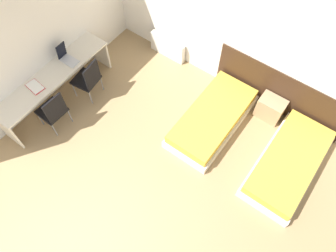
% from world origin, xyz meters
% --- Properties ---
extents(ground_plane, '(20.00, 20.00, 0.00)m').
position_xyz_m(ground_plane, '(0.00, 0.00, 0.00)').
color(ground_plane, '#9E7F56').
extents(wall_back, '(6.18, 0.05, 2.70)m').
position_xyz_m(wall_back, '(0.00, 4.14, 1.35)').
color(wall_back, white).
rests_on(wall_back, ground_plane).
extents(wall_left, '(0.05, 5.12, 2.70)m').
position_xyz_m(wall_left, '(-2.61, 2.06, 1.35)').
color(wall_left, white).
rests_on(wall_left, ground_plane).
extents(headboard_panel, '(2.62, 0.03, 1.01)m').
position_xyz_m(headboard_panel, '(1.24, 4.11, 0.51)').
color(headboard_panel, '#382316').
rests_on(headboard_panel, ground_plane).
extents(bed_near_window, '(0.94, 1.98, 0.38)m').
position_xyz_m(bed_near_window, '(0.45, 3.08, 0.18)').
color(bed_near_window, beige).
rests_on(bed_near_window, ground_plane).
extents(bed_near_door, '(0.94, 1.98, 0.38)m').
position_xyz_m(bed_near_door, '(2.03, 3.08, 0.18)').
color(bed_near_door, beige).
rests_on(bed_near_door, ground_plane).
extents(nightstand, '(0.49, 0.34, 0.48)m').
position_xyz_m(nightstand, '(1.24, 3.90, 0.24)').
color(nightstand, tan).
rests_on(nightstand, ground_plane).
extents(radiator, '(0.84, 0.12, 0.48)m').
position_xyz_m(radiator, '(-1.30, 4.02, 0.24)').
color(radiator, silver).
rests_on(radiator, ground_plane).
extents(desk, '(0.55, 2.47, 0.76)m').
position_xyz_m(desk, '(-2.32, 1.77, 0.61)').
color(desk, beige).
rests_on(desk, ground_plane).
extents(chair_near_laptop, '(0.51, 0.51, 0.95)m').
position_xyz_m(chair_near_laptop, '(-1.90, 2.23, 0.51)').
color(chair_near_laptop, black).
rests_on(chair_near_laptop, ground_plane).
extents(chair_near_notebook, '(0.47, 0.47, 0.95)m').
position_xyz_m(chair_near_notebook, '(-1.90, 1.31, 0.51)').
color(chair_near_notebook, black).
rests_on(chair_near_notebook, ground_plane).
extents(laptop, '(0.36, 0.22, 0.37)m').
position_xyz_m(laptop, '(-2.35, 2.22, 0.83)').
color(laptop, silver).
rests_on(laptop, desk).
extents(open_notebook, '(0.36, 0.25, 0.02)m').
position_xyz_m(open_notebook, '(-2.35, 1.40, 0.77)').
color(open_notebook, '#B21E1E').
rests_on(open_notebook, desk).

